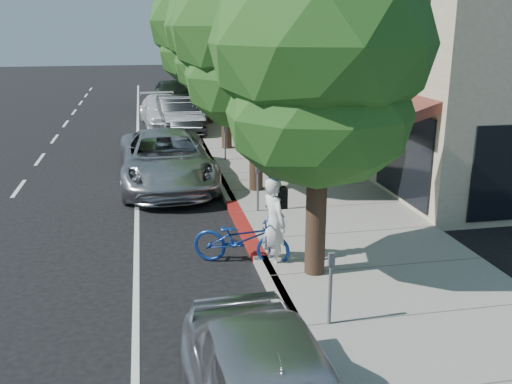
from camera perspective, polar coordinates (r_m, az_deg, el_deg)
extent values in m
plane|color=black|center=(13.19, -0.46, -5.35)|extent=(120.00, 120.00, 0.00)
cube|color=gray|center=(21.10, 1.63, 3.28)|extent=(4.60, 56.00, 0.15)
cube|color=#9E998E|center=(20.73, -4.59, 2.99)|extent=(0.30, 56.00, 0.15)
cube|color=maroon|center=(14.08, -1.22, -3.58)|extent=(0.32, 4.00, 0.15)
cube|color=beige|center=(32.32, 10.70, 13.77)|extent=(10.00, 36.00, 7.00)
cylinder|color=black|center=(11.12, 6.01, -2.58)|extent=(0.40, 0.40, 2.59)
ellipsoid|color=#2B5419|center=(10.63, 6.34, 7.82)|extent=(3.50, 3.50, 2.80)
ellipsoid|color=#2B5419|center=(10.52, 6.57, 14.61)|extent=(4.11, 4.11, 3.29)
cylinder|color=black|center=(16.72, 0.01, 4.29)|extent=(0.40, 0.40, 2.74)
ellipsoid|color=#2B5419|center=(16.39, 0.01, 11.65)|extent=(4.14, 4.14, 3.31)
ellipsoid|color=#2B5419|center=(16.33, 0.01, 16.30)|extent=(4.87, 4.87, 3.90)
cylinder|color=black|center=(22.53, -2.98, 7.44)|extent=(0.40, 0.40, 2.71)
ellipsoid|color=#2B5419|center=(22.30, -3.06, 12.86)|extent=(4.01, 4.01, 3.21)
ellipsoid|color=#2B5419|center=(22.25, -3.11, 16.25)|extent=(4.71, 4.71, 3.77)
cylinder|color=black|center=(28.42, -4.75, 9.43)|extent=(0.40, 0.40, 2.83)
ellipsoid|color=#2B5419|center=(28.23, -4.86, 13.91)|extent=(4.78, 4.78, 3.82)
ellipsoid|color=#2B5419|center=(28.20, -4.93, 16.70)|extent=(5.62, 5.62, 4.50)
cylinder|color=black|center=(34.36, -5.92, 10.41)|extent=(0.40, 0.40, 2.57)
ellipsoid|color=#2B5419|center=(34.21, -6.02, 13.78)|extent=(3.69, 3.69, 2.95)
ellipsoid|color=#2B5419|center=(34.17, -6.08, 15.87)|extent=(4.34, 4.34, 3.47)
ellipsoid|color=#2B5419|center=(34.18, -6.15, 18.08)|extent=(3.26, 3.26, 2.61)
cylinder|color=black|center=(40.31, -6.75, 11.42)|extent=(0.40, 0.40, 2.77)
ellipsoid|color=#2B5419|center=(40.17, -6.86, 14.51)|extent=(3.67, 3.67, 2.94)
ellipsoid|color=#2B5419|center=(40.15, -6.93, 16.43)|extent=(4.32, 4.32, 3.45)
ellipsoid|color=#2B5419|center=(40.17, -7.00, 18.46)|extent=(3.24, 3.24, 2.59)
imported|color=white|center=(11.78, 1.83, -3.09)|extent=(0.66, 0.81, 1.93)
imported|color=navy|center=(12.05, -1.50, -4.74)|extent=(2.20, 1.48, 1.10)
imported|color=#B8B8BD|center=(18.00, -9.01, 3.24)|extent=(2.97, 6.11, 1.67)
imported|color=black|center=(26.89, -7.72, 7.66)|extent=(2.12, 5.13, 1.65)
imported|color=white|center=(28.93, -9.26, 8.03)|extent=(2.51, 5.21, 1.46)
imported|color=black|center=(33.81, -8.28, 9.58)|extent=(2.40, 5.41, 1.81)
imported|color=black|center=(19.39, 7.04, 4.52)|extent=(0.92, 0.84, 1.53)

